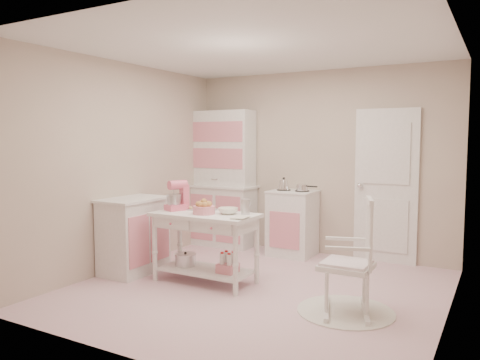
# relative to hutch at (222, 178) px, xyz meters

# --- Properties ---
(room_shell) EXTENTS (3.84, 3.84, 2.62)m
(room_shell) POSITION_rel_hutch_xyz_m (1.47, -1.66, 0.61)
(room_shell) COLOR pink
(room_shell) RESTS_ON ground
(door) EXTENTS (0.82, 0.05, 2.04)m
(door) POSITION_rel_hutch_xyz_m (2.42, 0.21, -0.02)
(door) COLOR white
(door) RESTS_ON ground
(hutch) EXTENTS (1.06, 0.50, 2.08)m
(hutch) POSITION_rel_hutch_xyz_m (0.00, 0.00, 0.00)
(hutch) COLOR white
(hutch) RESTS_ON ground
(stove) EXTENTS (0.62, 0.57, 0.92)m
(stove) POSITION_rel_hutch_xyz_m (1.20, -0.05, -0.58)
(stove) COLOR white
(stove) RESTS_ON ground
(base_cabinet) EXTENTS (0.54, 0.84, 0.92)m
(base_cabinet) POSITION_rel_hutch_xyz_m (-0.16, -1.81, -0.58)
(base_cabinet) COLOR white
(base_cabinet) RESTS_ON ground
(lace_rug) EXTENTS (0.92, 0.92, 0.01)m
(lace_rug) POSITION_rel_hutch_xyz_m (2.51, -1.84, -1.03)
(lace_rug) COLOR white
(lace_rug) RESTS_ON ground
(rocking_chair) EXTENTS (0.68, 0.84, 1.10)m
(rocking_chair) POSITION_rel_hutch_xyz_m (2.51, -1.84, -0.49)
(rocking_chair) COLOR white
(rocking_chair) RESTS_ON ground
(work_table) EXTENTS (1.20, 0.60, 0.80)m
(work_table) POSITION_rel_hutch_xyz_m (0.83, -1.72, -0.64)
(work_table) COLOR white
(work_table) RESTS_ON ground
(stand_mixer) EXTENTS (0.30, 0.34, 0.34)m
(stand_mixer) POSITION_rel_hutch_xyz_m (0.41, -1.70, -0.07)
(stand_mixer) COLOR #EA637F
(stand_mixer) RESTS_ON work_table
(cookie_tray) EXTENTS (0.34, 0.24, 0.02)m
(cookie_tray) POSITION_rel_hutch_xyz_m (0.68, -1.54, -0.23)
(cookie_tray) COLOR silver
(cookie_tray) RESTS_ON work_table
(bread_basket) EXTENTS (0.25, 0.25, 0.09)m
(bread_basket) POSITION_rel_hutch_xyz_m (0.85, -1.77, -0.19)
(bread_basket) COLOR pink
(bread_basket) RESTS_ON work_table
(mixing_bowl) EXTENTS (0.22, 0.22, 0.07)m
(mixing_bowl) POSITION_rel_hutch_xyz_m (1.09, -1.64, -0.21)
(mixing_bowl) COLOR white
(mixing_bowl) RESTS_ON work_table
(metal_pitcher) EXTENTS (0.10, 0.10, 0.17)m
(metal_pitcher) POSITION_rel_hutch_xyz_m (1.27, -1.56, -0.16)
(metal_pitcher) COLOR silver
(metal_pitcher) RESTS_ON work_table
(recipe_book) EXTENTS (0.17, 0.22, 0.02)m
(recipe_book) POSITION_rel_hutch_xyz_m (1.28, -1.84, -0.23)
(recipe_book) COLOR white
(recipe_book) RESTS_ON work_table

